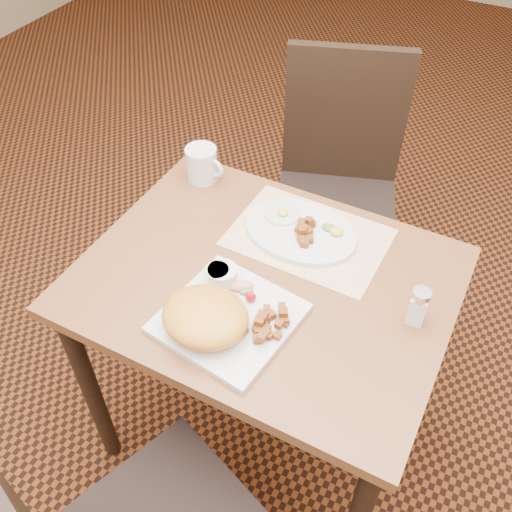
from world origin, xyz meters
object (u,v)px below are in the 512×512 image
at_px(coffee_mug, 202,164).
at_px(plate_oval, 300,232).
at_px(table, 265,305).
at_px(salt_shaker, 418,306).
at_px(chair_far, 338,177).
at_px(plate_square, 229,318).

bearing_deg(coffee_mug, plate_oval, -14.20).
xyz_separation_m(table, plate_oval, (0.01, 0.18, 0.12)).
bearing_deg(plate_oval, salt_shaker, -21.76).
xyz_separation_m(chair_far, coffee_mug, (-0.27, -0.45, 0.26)).
bearing_deg(coffee_mug, salt_shaker, -18.05).
relative_size(chair_far, salt_shaker, 9.70).
relative_size(chair_far, plate_oval, 3.19).
bearing_deg(table, salt_shaker, 5.80).
height_order(plate_square, salt_shaker, salt_shaker).
distance_m(table, plate_square, 0.20).
height_order(chair_far, salt_shaker, chair_far).
distance_m(salt_shaker, coffee_mug, 0.74).
height_order(table, coffee_mug, coffee_mug).
distance_m(chair_far, plate_square, 0.91).
bearing_deg(salt_shaker, plate_square, -152.39).
relative_size(plate_square, coffee_mug, 2.33).
bearing_deg(plate_square, salt_shaker, 27.61).
distance_m(chair_far, salt_shaker, 0.85).
bearing_deg(table, chair_far, 95.83).
distance_m(plate_square, plate_oval, 0.34).
height_order(table, chair_far, chair_far).
height_order(plate_square, plate_oval, plate_oval).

